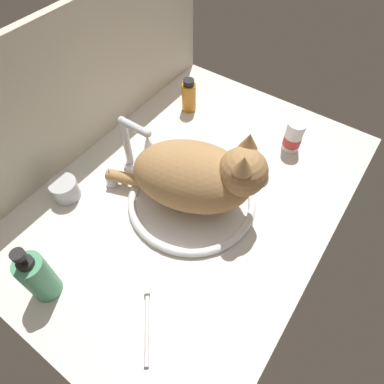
# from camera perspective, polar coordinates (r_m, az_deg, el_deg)

# --- Properties ---
(countertop) EXTENTS (1.02, 0.72, 0.03)m
(countertop) POSITION_cam_1_polar(r_m,az_deg,el_deg) (0.93, 0.32, -0.78)
(countertop) COLOR silver
(countertop) RESTS_ON ground
(backsplash_wall) EXTENTS (1.02, 0.02, 0.43)m
(backsplash_wall) POSITION_cam_1_polar(r_m,az_deg,el_deg) (0.99, -18.44, 16.35)
(backsplash_wall) COLOR beige
(backsplash_wall) RESTS_ON ground
(sink_basin) EXTENTS (0.34, 0.34, 0.02)m
(sink_basin) POSITION_cam_1_polar(r_m,az_deg,el_deg) (0.89, 0.00, -1.20)
(sink_basin) COLOR white
(sink_basin) RESTS_ON countertop
(faucet) EXTENTS (0.19, 0.11, 0.18)m
(faucet) POSITION_cam_1_polar(r_m,az_deg,el_deg) (0.94, -10.51, 7.03)
(faucet) COLOR silver
(faucet) RESTS_ON countertop
(cat) EXTENTS (0.27, 0.41, 0.22)m
(cat) POSITION_cam_1_polar(r_m,az_deg,el_deg) (0.81, 1.57, 2.71)
(cat) COLOR tan
(cat) RESTS_ON sink_basin
(amber_bottle) EXTENTS (0.05, 0.05, 0.11)m
(amber_bottle) POSITION_cam_1_polar(r_m,az_deg,el_deg) (1.13, -0.54, 16.08)
(amber_bottle) COLOR #C67A23
(amber_bottle) RESTS_ON countertop
(metal_jar) EXTENTS (0.07, 0.07, 0.06)m
(metal_jar) POSITION_cam_1_polar(r_m,az_deg,el_deg) (0.95, -20.85, 0.42)
(metal_jar) COLOR #B2B5BA
(metal_jar) RESTS_ON countertop
(pill_bottle) EXTENTS (0.05, 0.05, 0.10)m
(pill_bottle) POSITION_cam_1_polar(r_m,az_deg,el_deg) (1.04, 16.90, 8.97)
(pill_bottle) COLOR white
(pill_bottle) RESTS_ON countertop
(soap_pump_bottle) EXTENTS (0.06, 0.06, 0.18)m
(soap_pump_bottle) POSITION_cam_1_polar(r_m,az_deg,el_deg) (0.79, -24.83, -13.01)
(soap_pump_bottle) COLOR #4C9E70
(soap_pump_bottle) RESTS_ON countertop
(toothbrush) EXTENTS (0.14, 0.11, 0.02)m
(toothbrush) POSITION_cam_1_polar(r_m,az_deg,el_deg) (0.76, -7.69, -20.87)
(toothbrush) COLOR silver
(toothbrush) RESTS_ON countertop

